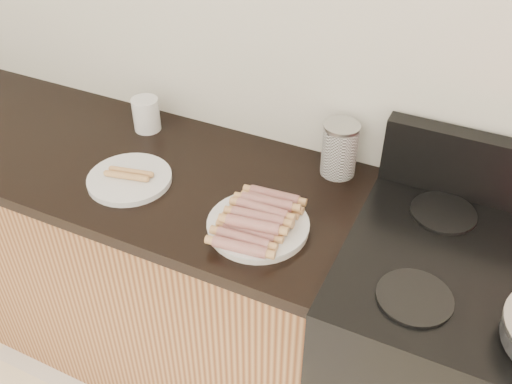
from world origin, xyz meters
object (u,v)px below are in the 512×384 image
at_px(mug, 146,114).
at_px(side_plate, 130,179).
at_px(main_plate, 258,227).
at_px(canister, 340,149).
at_px(stove, 458,381).

bearing_deg(mug, side_plate, -66.40).
xyz_separation_m(main_plate, mug, (-0.56, 0.30, 0.05)).
xyz_separation_m(canister, mug, (-0.66, -0.04, -0.03)).
bearing_deg(stove, main_plate, -171.01).
bearing_deg(mug, stove, -9.88).
bearing_deg(side_plate, canister, 29.93).
relative_size(stove, mug, 8.10).
height_order(stove, main_plate, main_plate).
height_order(main_plate, canister, canister).
relative_size(stove, canister, 5.39).
bearing_deg(main_plate, mug, 151.76).
bearing_deg(mug, canister, 3.57).
relative_size(main_plate, side_plate, 1.08).
distance_m(main_plate, side_plate, 0.44).
bearing_deg(side_plate, stove, 3.77).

